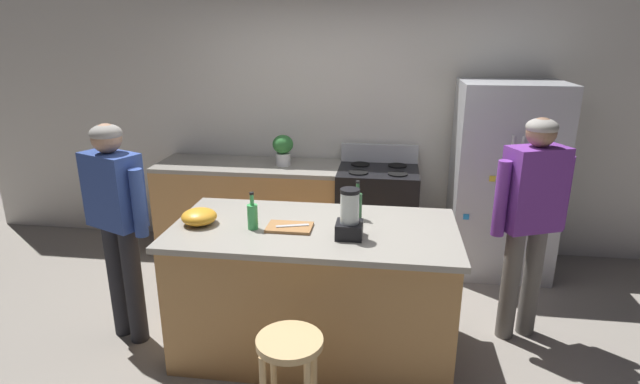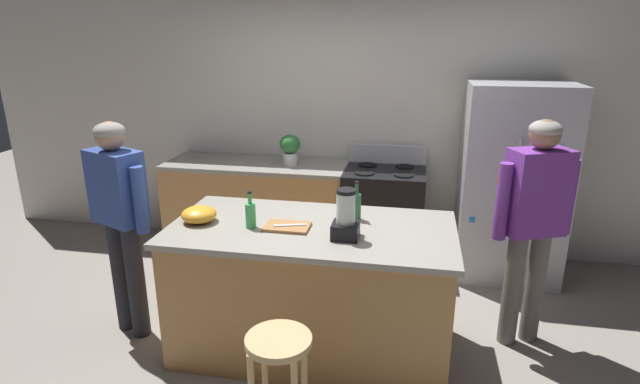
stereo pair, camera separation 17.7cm
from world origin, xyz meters
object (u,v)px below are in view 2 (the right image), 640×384
Objects in this scene: refrigerator at (512,183)px; mixing_bowl at (199,214)px; potted_plant at (290,148)px; blender_appliance at (346,218)px; cutting_board at (287,227)px; person_by_island_left at (120,210)px; bottle_olive_oil at (356,206)px; stove_range at (383,216)px; kitchen_island at (312,289)px; chef_knife at (290,225)px; person_by_sink_right at (534,214)px; bar_stool at (278,361)px; bottle_soda at (251,214)px.

refrigerator is 2.79m from mixing_bowl.
blender_appliance reaches higher than potted_plant.
person_by_island_left is at bearing 179.73° from cutting_board.
mixing_bowl is (-1.06, -0.25, -0.05)m from bottle_olive_oil.
potted_plant is 0.93× the size of blender_appliance.
stove_range is at bearing 70.94° from cutting_board.
refrigerator is at bearing 33.95° from mixing_bowl.
kitchen_island is 8.74× the size of chef_knife.
stove_range is 4.07× the size of bottle_olive_oil.
bottle_olive_oil is at bearing -171.60° from person_by_sink_right.
chef_knife is (-0.39, 0.09, -0.11)m from blender_appliance.
cutting_board is 1.36× the size of chef_knife.
mixing_bowl is (0.61, -0.01, 0.01)m from person_by_island_left.
stove_range is 1.72× the size of bar_stool.
chef_knife reaches higher than cutting_board.
person_by_sink_right reaches higher than person_by_island_left.
bottle_soda is (-0.79, -1.61, 0.55)m from stove_range.
person_by_island_left is 1.25m from chef_knife.
kitchen_island is 5.95× the size of blender_appliance.
blender_appliance is 1.17× the size of bottle_olive_oil.
bar_stool is at bearing -140.10° from person_by_sink_right.
mixing_bowl is at bearing -169.20° from person_by_sink_right.
kitchen_island is at bearing 5.56° from chef_knife.
bottle_olive_oil is at bearing 30.17° from cutting_board.
bottle_soda is (-1.88, -0.46, 0.03)m from person_by_sink_right.
refrigerator is 5.94× the size of cutting_board.
person_by_island_left is 6.74× the size of mixing_bowl.
cutting_board is 0.02m from chef_knife.
kitchen_island is at bearing 149.98° from blender_appliance.
bottle_olive_oil is at bearing -59.02° from potted_plant.
chef_knife is (0.26, 0.03, -0.07)m from bottle_soda.
bottle_olive_oil reaches higher than stove_range.
refrigerator is 1.10× the size of person_by_island_left.
stove_range is at bearing 75.63° from kitchen_island.
person_by_sink_right is at bearing 13.82° from bottle_soda.
bottle_soda is (-0.39, 0.78, 0.53)m from bar_stool.
person_by_island_left is at bearing -177.90° from kitchen_island.
blender_appliance is (0.25, 0.73, 0.57)m from bar_stool.
refrigerator reaches higher than potted_plant.
bottle_olive_oil is 1.15× the size of mixing_bowl.
stove_range is at bearing -1.59° from potted_plant.
person_by_sink_right is 2.34m from potted_plant.
blender_appliance reaches higher than mixing_bowl.
cutting_board is at bearing 7.72° from bottle_soda.
bar_stool is at bearing -46.33° from mixing_bowl.
bar_stool is 0.94m from cutting_board.
potted_plant is at bearing 178.41° from stove_range.
stove_range is at bearing 85.19° from blender_appliance.
bottle_soda is at bearing -140.55° from refrigerator.
stove_range is (0.39, 1.52, 0.01)m from kitchen_island.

